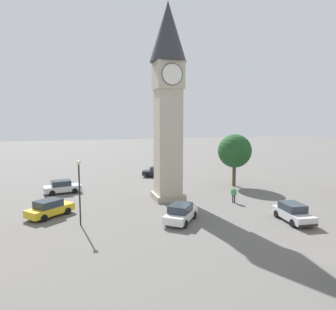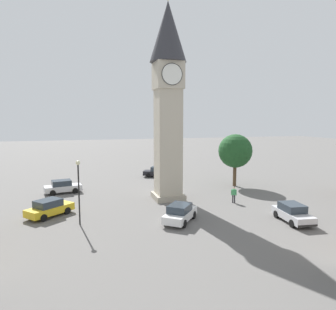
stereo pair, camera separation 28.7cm
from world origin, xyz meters
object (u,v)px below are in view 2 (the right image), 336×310
clock_tower (168,85)px  car_blue_kerb (49,208)px  car_red_corner (158,172)px  car_black_far (293,213)px  lamp_post (79,182)px  car_white_side (180,213)px  tree (235,151)px  pedestrian (234,193)px  car_silver_kerb (63,187)px

clock_tower → car_blue_kerb: clock_tower is taller
car_red_corner → car_black_far: size_ratio=1.04×
car_blue_kerb → car_red_corner: 20.85m
car_red_corner → lamp_post: bearing=-121.6°
car_blue_kerb → car_white_side: same height
car_white_side → clock_tower: bearing=81.1°
tree → car_white_side: bearing=-134.9°
car_blue_kerb → tree: tree is taller
clock_tower → car_red_corner: size_ratio=4.64×
pedestrian → lamp_post: bearing=-171.0°
car_blue_kerb → tree: bearing=16.8°
clock_tower → car_silver_kerb: (-11.00, 6.02, -11.33)m
clock_tower → car_red_corner: clock_tower is taller
clock_tower → car_blue_kerb: (-11.78, -2.77, -11.33)m
pedestrian → lamp_post: lamp_post is taller
car_black_far → lamp_post: bearing=165.8°
car_white_side → car_black_far: same height
car_blue_kerb → tree: 23.14m
car_black_far → tree: (2.19, 13.98, 3.76)m
pedestrian → tree: tree is taller
clock_tower → pedestrian: bearing=-29.4°
car_red_corner → pedestrian: pedestrian is taller
clock_tower → car_white_side: bearing=-98.9°
car_black_far → lamp_post: (-17.13, 4.33, 2.76)m
pedestrian → tree: bearing=60.9°
car_blue_kerb → lamp_post: (2.54, -3.06, 2.76)m
clock_tower → tree: 13.17m
car_blue_kerb → tree: size_ratio=0.63×
car_silver_kerb → lamp_post: (1.77, -11.85, 2.76)m
car_red_corner → lamp_post: (-11.42, -18.55, 2.76)m
clock_tower → car_silver_kerb: 16.90m
clock_tower → car_red_corner: 17.17m
car_blue_kerb → car_silver_kerb: same height
car_silver_kerb → lamp_post: bearing=-81.5°
pedestrian → car_black_far: bearing=-74.8°
car_red_corner → pedestrian: (3.87, -16.13, 0.25)m
car_white_side → tree: bearing=45.1°
car_white_side → car_silver_kerb: bearing=126.1°
car_white_side → lamp_post: (-8.07, 1.65, 2.76)m
pedestrian → lamp_post: (-15.29, -2.42, 2.51)m
pedestrian → clock_tower: bearing=150.6°
car_white_side → pedestrian: 8.30m
car_blue_kerb → car_black_far: same height
clock_tower → lamp_post: bearing=-147.8°
car_silver_kerb → lamp_post: 12.30m
car_silver_kerb → car_black_far: same height
car_silver_kerb → tree: (21.08, -2.20, 3.76)m
car_red_corner → tree: (7.90, -8.90, 3.76)m
car_blue_kerb → car_silver_kerb: (0.78, 8.79, 0.00)m
car_silver_kerb → car_red_corner: same height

